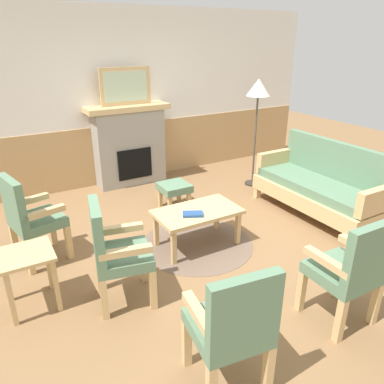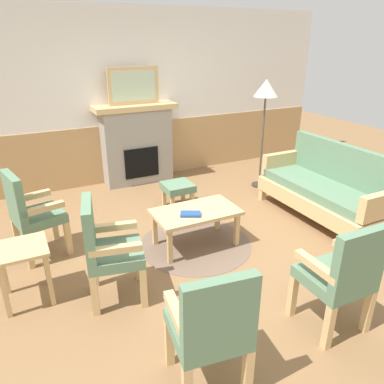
{
  "view_description": "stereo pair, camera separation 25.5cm",
  "coord_description": "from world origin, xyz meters",
  "px_view_note": "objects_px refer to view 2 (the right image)",
  "views": [
    {
      "loc": [
        -2.02,
        -3.12,
        2.24
      ],
      "look_at": [
        0.0,
        0.35,
        0.55
      ],
      "focal_mm": 34.37,
      "sensor_mm": 36.0,
      "label": 1
    },
    {
      "loc": [
        -1.79,
        -3.24,
        2.24
      ],
      "look_at": [
        0.0,
        0.35,
        0.55
      ],
      "focal_mm": 34.37,
      "sensor_mm": 36.0,
      "label": 2
    }
  ],
  "objects_px": {
    "framed_picture": "(134,86)",
    "coffee_table": "(196,215)",
    "side_table": "(23,258)",
    "armchair_by_window_left": "(106,246)",
    "armchair_front_center": "(212,325)",
    "couch": "(325,190)",
    "footstool": "(178,189)",
    "floor_lamp_by_couch": "(266,95)",
    "fireplace": "(137,144)",
    "armchair_front_left": "(342,274)",
    "book_on_table": "(191,214)",
    "armchair_near_fireplace": "(30,211)"
  },
  "relations": [
    {
      "from": "fireplace",
      "to": "armchair_front_left",
      "type": "relative_size",
      "value": 1.33
    },
    {
      "from": "footstool",
      "to": "floor_lamp_by_couch",
      "type": "bearing_deg",
      "value": 5.93
    },
    {
      "from": "armchair_front_left",
      "to": "floor_lamp_by_couch",
      "type": "relative_size",
      "value": 0.58
    },
    {
      "from": "side_table",
      "to": "coffee_table",
      "type": "bearing_deg",
      "value": 5.64
    },
    {
      "from": "coffee_table",
      "to": "armchair_front_left",
      "type": "height_order",
      "value": "armchair_front_left"
    },
    {
      "from": "couch",
      "to": "armchair_by_window_left",
      "type": "bearing_deg",
      "value": -173.06
    },
    {
      "from": "couch",
      "to": "footstool",
      "type": "height_order",
      "value": "couch"
    },
    {
      "from": "coffee_table",
      "to": "armchair_by_window_left",
      "type": "xyz_separation_m",
      "value": [
        -1.13,
        -0.49,
        0.15
      ]
    },
    {
      "from": "coffee_table",
      "to": "armchair_front_center",
      "type": "bearing_deg",
      "value": -114.04
    },
    {
      "from": "armchair_by_window_left",
      "to": "armchair_front_center",
      "type": "bearing_deg",
      "value": -74.12
    },
    {
      "from": "fireplace",
      "to": "couch",
      "type": "distance_m",
      "value": 2.97
    },
    {
      "from": "couch",
      "to": "armchair_front_left",
      "type": "distance_m",
      "value": 2.14
    },
    {
      "from": "armchair_by_window_left",
      "to": "side_table",
      "type": "bearing_deg",
      "value": 155.77
    },
    {
      "from": "coffee_table",
      "to": "book_on_table",
      "type": "relative_size",
      "value": 4.33
    },
    {
      "from": "armchair_front_left",
      "to": "armchair_front_center",
      "type": "distance_m",
      "value": 1.19
    },
    {
      "from": "armchair_by_window_left",
      "to": "armchair_front_left",
      "type": "xyz_separation_m",
      "value": [
        1.54,
        -1.22,
        0.0
      ]
    },
    {
      "from": "fireplace",
      "to": "coffee_table",
      "type": "relative_size",
      "value": 1.35
    },
    {
      "from": "framed_picture",
      "to": "coffee_table",
      "type": "height_order",
      "value": "framed_picture"
    },
    {
      "from": "armchair_front_left",
      "to": "armchair_front_center",
      "type": "height_order",
      "value": "same"
    },
    {
      "from": "armchair_front_left",
      "to": "side_table",
      "type": "bearing_deg",
      "value": 145.52
    },
    {
      "from": "couch",
      "to": "coffee_table",
      "type": "height_order",
      "value": "couch"
    },
    {
      "from": "framed_picture",
      "to": "footstool",
      "type": "bearing_deg",
      "value": -82.68
    },
    {
      "from": "framed_picture",
      "to": "coffee_table",
      "type": "distance_m",
      "value": 2.55
    },
    {
      "from": "coffee_table",
      "to": "armchair_front_center",
      "type": "distance_m",
      "value": 1.91
    },
    {
      "from": "armchair_near_fireplace",
      "to": "book_on_table",
      "type": "bearing_deg",
      "value": -23.29
    },
    {
      "from": "armchair_by_window_left",
      "to": "couch",
      "type": "bearing_deg",
      "value": 6.94
    },
    {
      "from": "armchair_near_fireplace",
      "to": "armchair_front_center",
      "type": "distance_m",
      "value": 2.49
    },
    {
      "from": "floor_lamp_by_couch",
      "to": "couch",
      "type": "bearing_deg",
      "value": -87.18
    },
    {
      "from": "footstool",
      "to": "armchair_front_center",
      "type": "bearing_deg",
      "value": -110.21
    },
    {
      "from": "framed_picture",
      "to": "side_table",
      "type": "distance_m",
      "value": 3.29
    },
    {
      "from": "armchair_near_fireplace",
      "to": "floor_lamp_by_couch",
      "type": "xyz_separation_m",
      "value": [
        3.45,
        0.6,
        0.91
      ]
    },
    {
      "from": "floor_lamp_by_couch",
      "to": "fireplace",
      "type": "bearing_deg",
      "value": 147.57
    },
    {
      "from": "coffee_table",
      "to": "side_table",
      "type": "height_order",
      "value": "side_table"
    },
    {
      "from": "armchair_front_left",
      "to": "armchair_front_center",
      "type": "relative_size",
      "value": 1.0
    },
    {
      "from": "coffee_table",
      "to": "fireplace",
      "type": "bearing_deg",
      "value": 87.84
    },
    {
      "from": "framed_picture",
      "to": "side_table",
      "type": "height_order",
      "value": "framed_picture"
    },
    {
      "from": "framed_picture",
      "to": "armchair_front_center",
      "type": "relative_size",
      "value": 0.82
    },
    {
      "from": "framed_picture",
      "to": "armchair_by_window_left",
      "type": "xyz_separation_m",
      "value": [
        -1.22,
        -2.75,
        -1.02
      ]
    },
    {
      "from": "floor_lamp_by_couch",
      "to": "footstool",
      "type": "bearing_deg",
      "value": -174.07
    },
    {
      "from": "fireplace",
      "to": "armchair_near_fireplace",
      "type": "relative_size",
      "value": 1.33
    },
    {
      "from": "coffee_table",
      "to": "book_on_table",
      "type": "height_order",
      "value": "book_on_table"
    },
    {
      "from": "framed_picture",
      "to": "footstool",
      "type": "xyz_separation_m",
      "value": [
        0.16,
        -1.23,
        -1.28
      ]
    },
    {
      "from": "floor_lamp_by_couch",
      "to": "armchair_by_window_left",
      "type": "bearing_deg",
      "value": -150.07
    },
    {
      "from": "footstool",
      "to": "framed_picture",
      "type": "bearing_deg",
      "value": 97.32
    },
    {
      "from": "side_table",
      "to": "footstool",
      "type": "bearing_deg",
      "value": 30.43
    },
    {
      "from": "floor_lamp_by_couch",
      "to": "coffee_table",
      "type": "bearing_deg",
      "value": -146.19
    },
    {
      "from": "fireplace",
      "to": "couch",
      "type": "bearing_deg",
      "value": -53.67
    },
    {
      "from": "armchair_front_center",
      "to": "fireplace",
      "type": "bearing_deg",
      "value": 77.85
    },
    {
      "from": "coffee_table",
      "to": "floor_lamp_by_couch",
      "type": "distance_m",
      "value": 2.39
    },
    {
      "from": "armchair_front_left",
      "to": "coffee_table",
      "type": "bearing_deg",
      "value": 103.55
    }
  ]
}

